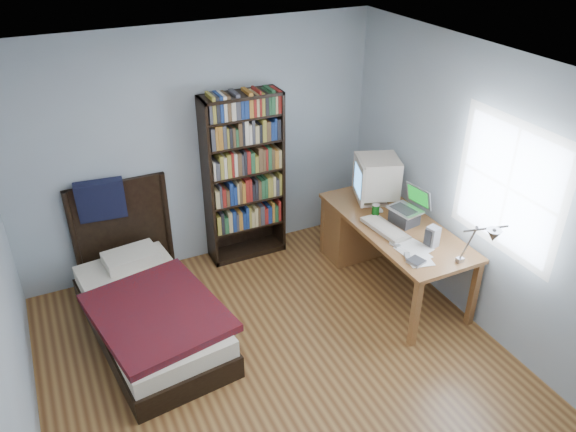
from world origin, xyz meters
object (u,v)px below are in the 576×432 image
object	(u,v)px
crt_monitor	(375,177)
bookshelf	(244,178)
desk_lamp	(488,238)
speaker	(433,237)
laptop	(406,213)
soda_can	(375,211)
bed	(147,305)
keyboard	(385,229)
desk	(366,227)

from	to	relation	value
crt_monitor	bookshelf	size ratio (longest dim) A/B	0.30
desk_lamp	crt_monitor	bearing A→B (deg)	88.70
speaker	bookshelf	bearing A→B (deg)	111.57
laptop	soda_can	xyz separation A→B (m)	(-0.20, 0.22, -0.04)
soda_can	crt_monitor	bearing A→B (deg)	60.30
laptop	speaker	world-z (taller)	laptop
laptop	bed	world-z (taller)	bed
desk_lamp	keyboard	size ratio (longest dim) A/B	1.16
desk_lamp	keyboard	distance (m)	1.18
desk	soda_can	xyz separation A→B (m)	(-0.11, -0.29, 0.37)
keyboard	bookshelf	bearing A→B (deg)	120.95
speaker	bookshelf	xyz separation A→B (m)	(-1.16, 1.66, 0.09)
desk	laptop	distance (m)	0.67
laptop	keyboard	size ratio (longest dim) A/B	0.72
bookshelf	speaker	bearing A→B (deg)	-55.12
soda_can	desk	bearing A→B (deg)	69.48
bed	desk	bearing A→B (deg)	2.17
desk	speaker	size ratio (longest dim) A/B	8.90
laptop	soda_can	world-z (taller)	laptop
desk	bed	bearing A→B (deg)	-177.83
keyboard	laptop	bearing A→B (deg)	1.94
soda_can	speaker	bearing A→B (deg)	-75.44
bed	desk_lamp	bearing A→B (deg)	-32.66
keyboard	crt_monitor	bearing A→B (deg)	62.54
laptop	speaker	distance (m)	0.44
laptop	bookshelf	world-z (taller)	bookshelf
desk_lamp	desk	bearing A→B (deg)	90.30
laptop	desk_lamp	world-z (taller)	desk_lamp
bookshelf	bed	bearing A→B (deg)	-148.35
keyboard	soda_can	size ratio (longest dim) A/B	3.90
speaker	bookshelf	world-z (taller)	bookshelf
soda_can	desk_lamp	bearing A→B (deg)	-84.88
speaker	bed	world-z (taller)	bed
keyboard	bed	size ratio (longest dim) A/B	0.25
desk	soda_can	distance (m)	0.49
desk_lamp	soda_can	distance (m)	1.40
speaker	bookshelf	distance (m)	2.03
crt_monitor	desk_lamp	size ratio (longest dim) A/B	0.93
desk	speaker	world-z (taller)	speaker
desk	soda_can	bearing A→B (deg)	-110.52
desk	keyboard	distance (m)	0.66
laptop	crt_monitor	bearing A→B (deg)	95.71
laptop	soda_can	bearing A→B (deg)	133.12
bed	speaker	bearing A→B (deg)	-19.52
bed	keyboard	bearing A→B (deg)	-11.66
keyboard	desk_lamp	bearing A→B (deg)	-86.54
soda_can	bookshelf	xyz separation A→B (m)	(-0.98, 1.00, 0.12)
laptop	soda_can	size ratio (longest dim) A/B	2.80
desk	bookshelf	size ratio (longest dim) A/B	0.95
crt_monitor	bed	size ratio (longest dim) A/B	0.27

